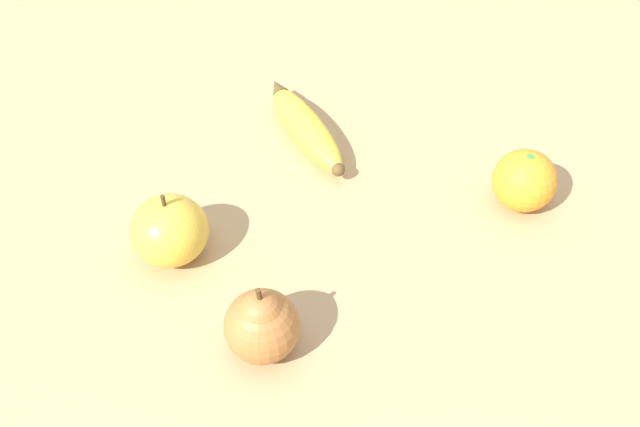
{
  "coord_description": "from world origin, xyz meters",
  "views": [
    {
      "loc": [
        0.37,
        -0.48,
        0.6
      ],
      "look_at": [
        -0.04,
        -0.08,
        0.03
      ],
      "focal_mm": 42.0,
      "sensor_mm": 36.0,
      "label": 1
    }
  ],
  "objects_px": {
    "banana": "(305,127)",
    "orange": "(524,181)",
    "apple": "(169,230)",
    "pear": "(262,324)"
  },
  "relations": [
    {
      "from": "pear",
      "to": "apple",
      "type": "relative_size",
      "value": 1.04
    },
    {
      "from": "banana",
      "to": "apple",
      "type": "relative_size",
      "value": 2.18
    },
    {
      "from": "pear",
      "to": "apple",
      "type": "bearing_deg",
      "value": 176.34
    },
    {
      "from": "apple",
      "to": "orange",
      "type": "bearing_deg",
      "value": 57.58
    },
    {
      "from": "banana",
      "to": "orange",
      "type": "relative_size",
      "value": 2.64
    },
    {
      "from": "banana",
      "to": "pear",
      "type": "bearing_deg",
      "value": 146.99
    },
    {
      "from": "orange",
      "to": "apple",
      "type": "xyz_separation_m",
      "value": [
        -0.21,
        -0.33,
        0.0
      ]
    },
    {
      "from": "banana",
      "to": "pear",
      "type": "relative_size",
      "value": 2.1
    },
    {
      "from": "banana",
      "to": "pear",
      "type": "distance_m",
      "value": 0.32
    },
    {
      "from": "pear",
      "to": "apple",
      "type": "distance_m",
      "value": 0.16
    }
  ]
}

